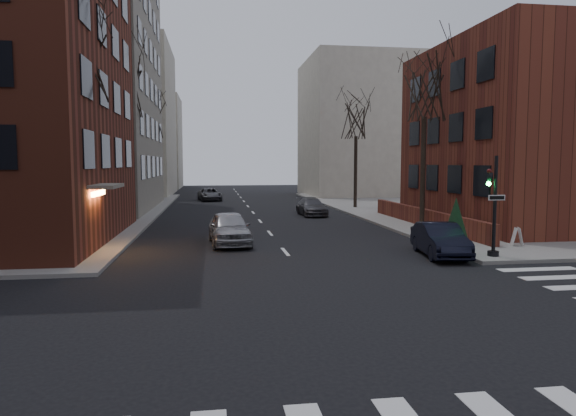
# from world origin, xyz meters

# --- Properties ---
(ground) EXTENTS (160.00, 160.00, 0.00)m
(ground) POSITION_xyz_m (0.00, 0.00, 0.00)
(ground) COLOR black
(ground) RESTS_ON ground
(building_left_tan) EXTENTS (18.00, 18.00, 28.00)m
(building_left_tan) POSITION_xyz_m (-17.00, 34.00, 14.00)
(building_left_tan) COLOR gray
(building_left_tan) RESTS_ON ground
(building_right_brick) EXTENTS (12.00, 14.00, 11.00)m
(building_right_brick) POSITION_xyz_m (16.50, 19.00, 5.50)
(building_right_brick) COLOR maroon
(building_right_brick) RESTS_ON ground
(low_wall_right) EXTENTS (0.35, 16.00, 1.00)m
(low_wall_right) POSITION_xyz_m (9.30, 19.00, 0.65)
(low_wall_right) COLOR maroon
(low_wall_right) RESTS_ON sidewalk_far_right
(building_distant_la) EXTENTS (14.00, 16.00, 18.00)m
(building_distant_la) POSITION_xyz_m (-15.00, 55.00, 9.00)
(building_distant_la) COLOR beige
(building_distant_la) RESTS_ON ground
(building_distant_ra) EXTENTS (14.00, 14.00, 16.00)m
(building_distant_ra) POSITION_xyz_m (15.00, 50.00, 8.00)
(building_distant_ra) COLOR beige
(building_distant_ra) RESTS_ON ground
(building_distant_lb) EXTENTS (10.00, 12.00, 14.00)m
(building_distant_lb) POSITION_xyz_m (-13.00, 72.00, 7.00)
(building_distant_lb) COLOR beige
(building_distant_lb) RESTS_ON ground
(traffic_signal) EXTENTS (0.76, 0.44, 4.00)m
(traffic_signal) POSITION_xyz_m (7.94, 8.99, 1.91)
(traffic_signal) COLOR black
(traffic_signal) RESTS_ON sidewalk_far_right
(tree_left_a) EXTENTS (4.18, 4.18, 10.26)m
(tree_left_a) POSITION_xyz_m (-8.80, 14.00, 8.47)
(tree_left_a) COLOR #2D231C
(tree_left_a) RESTS_ON sidewalk_far_left
(tree_left_b) EXTENTS (4.40, 4.40, 10.80)m
(tree_left_b) POSITION_xyz_m (-8.80, 26.00, 8.91)
(tree_left_b) COLOR #2D231C
(tree_left_b) RESTS_ON sidewalk_far_left
(tree_left_c) EXTENTS (3.96, 3.96, 9.72)m
(tree_left_c) POSITION_xyz_m (-8.80, 40.00, 8.03)
(tree_left_c) COLOR #2D231C
(tree_left_c) RESTS_ON sidewalk_far_left
(tree_right_a) EXTENTS (3.96, 3.96, 9.72)m
(tree_right_a) POSITION_xyz_m (8.80, 18.00, 8.03)
(tree_right_a) COLOR #2D231C
(tree_right_a) RESTS_ON sidewalk_far_right
(tree_right_b) EXTENTS (3.74, 3.74, 9.18)m
(tree_right_b) POSITION_xyz_m (8.80, 32.00, 7.59)
(tree_right_b) COLOR #2D231C
(tree_right_b) RESTS_ON sidewalk_far_right
(streetlamp_near) EXTENTS (0.36, 0.36, 6.28)m
(streetlamp_near) POSITION_xyz_m (-8.20, 22.00, 4.24)
(streetlamp_near) COLOR black
(streetlamp_near) RESTS_ON sidewalk_far_left
(streetlamp_far) EXTENTS (0.36, 0.36, 6.28)m
(streetlamp_far) POSITION_xyz_m (-8.20, 42.00, 4.24)
(streetlamp_far) COLOR black
(streetlamp_far) RESTS_ON sidewalk_far_left
(parked_sedan) EXTENTS (2.03, 4.37, 1.39)m
(parked_sedan) POSITION_xyz_m (6.20, 10.00, 0.69)
(parked_sedan) COLOR black
(parked_sedan) RESTS_ON ground
(car_lane_silver) EXTENTS (2.14, 4.68, 1.55)m
(car_lane_silver) POSITION_xyz_m (-2.34, 14.48, 0.78)
(car_lane_silver) COLOR #9C9CA1
(car_lane_silver) RESTS_ON ground
(car_lane_gray) EXTENTS (1.87, 4.39, 1.26)m
(car_lane_gray) POSITION_xyz_m (4.12, 27.21, 0.63)
(car_lane_gray) COLOR #3F3F44
(car_lane_gray) RESTS_ON ground
(car_lane_far) EXTENTS (2.71, 4.83, 1.27)m
(car_lane_far) POSITION_xyz_m (-3.41, 43.49, 0.64)
(car_lane_far) COLOR #44444A
(car_lane_far) RESTS_ON ground
(sandwich_board) EXTENTS (0.51, 0.60, 0.82)m
(sandwich_board) POSITION_xyz_m (10.48, 11.28, 0.56)
(sandwich_board) COLOR white
(sandwich_board) RESTS_ON sidewalk_far_right
(evergreen_shrub) EXTENTS (1.39, 1.39, 2.23)m
(evergreen_shrub) POSITION_xyz_m (7.30, 10.87, 1.27)
(evergreen_shrub) COLOR black
(evergreen_shrub) RESTS_ON sidewalk_far_right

